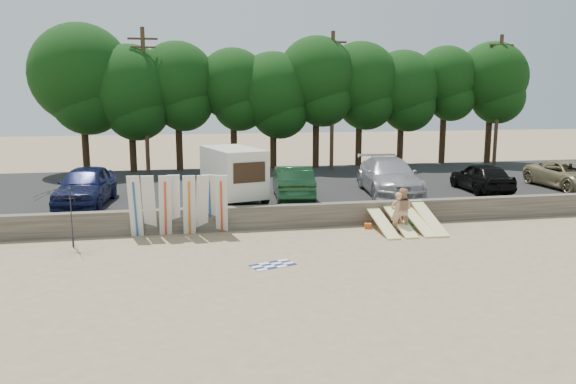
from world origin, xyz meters
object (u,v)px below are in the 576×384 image
object	(u,v)px
beachgoer_b	(402,210)
beach_umbrella	(72,216)
car_2	(389,176)
beachgoer_a	(397,212)
car_0	(86,186)
car_1	(293,182)
car_4	(568,175)
box_trailer	(233,172)
car_3	(481,177)
cooler	(409,222)

from	to	relation	value
beachgoer_b	beach_umbrella	xyz separation A→B (m)	(-13.10, 0.08, 0.27)
beach_umbrella	car_2	bearing A→B (deg)	18.73
beachgoer_a	car_0	bearing A→B (deg)	-26.97
car_2	car_1	bearing A→B (deg)	-167.18
car_1	car_4	world-z (taller)	car_1
car_4	beachgoer_a	bearing A→B (deg)	-158.10
beachgoer_a	box_trailer	bearing A→B (deg)	-40.99
car_0	car_3	xyz separation A→B (m)	(19.58, -0.21, -0.12)
car_1	beachgoer_b	size ratio (longest dim) A/B	2.63
box_trailer	beachgoer_b	bearing A→B (deg)	-48.42
beachgoer_b	car_0	bearing A→B (deg)	7.17
beachgoer_b	car_1	bearing A→B (deg)	-22.77
car_2	beachgoer_b	bearing A→B (deg)	-97.51
car_1	beach_umbrella	world-z (taller)	beach_umbrella
box_trailer	car_2	distance (m)	7.98
box_trailer	car_3	distance (m)	12.89
car_1	car_3	xyz separation A→B (m)	(10.01, 0.17, -0.04)
car_0	beachgoer_b	size ratio (longest dim) A/B	2.80
car_3	car_1	bearing A→B (deg)	3.49
box_trailer	car_4	size ratio (longest dim) A/B	0.84
car_1	beachgoer_b	bearing A→B (deg)	136.12
car_2	box_trailer	bearing A→B (deg)	-168.18
car_0	car_3	bearing A→B (deg)	4.29
car_4	car_3	bearing A→B (deg)	179.39
cooler	beach_umbrella	world-z (taller)	beach_umbrella
box_trailer	car_3	size ratio (longest dim) A/B	0.97
car_1	car_0	bearing A→B (deg)	3.81
car_0	cooler	world-z (taller)	car_0
box_trailer	car_3	world-z (taller)	box_trailer
car_2	car_3	world-z (taller)	car_2
box_trailer	beachgoer_a	distance (m)	7.89
cooler	box_trailer	bearing A→B (deg)	143.77
beach_umbrella	cooler	bearing A→B (deg)	3.88
box_trailer	car_0	distance (m)	6.74
car_2	beachgoer_a	size ratio (longest dim) A/B	3.60
car_3	box_trailer	bearing A→B (deg)	3.88
car_1	car_3	world-z (taller)	car_1
car_4	beachgoer_b	size ratio (longest dim) A/B	2.77
car_2	beachgoer_b	world-z (taller)	car_2
box_trailer	beachgoer_b	distance (m)	8.01
beachgoer_a	beachgoer_b	distance (m)	0.25
beachgoer_a	cooler	xyz separation A→B (m)	(1.03, 1.11, -0.69)
car_0	beachgoer_b	bearing A→B (deg)	-15.12
car_2	beachgoer_b	xyz separation A→B (m)	(-1.31, -4.96, -0.66)
car_2	cooler	world-z (taller)	car_2
cooler	beach_umbrella	size ratio (longest dim) A/B	0.14
beachgoer_a	car_2	bearing A→B (deg)	-113.17
car_1	beachgoer_a	world-z (taller)	car_1
car_3	beachgoer_b	distance (m)	7.81
car_1	box_trailer	bearing A→B (deg)	8.82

